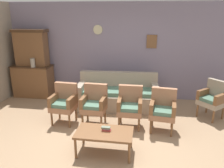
{
  "coord_description": "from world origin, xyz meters",
  "views": [
    {
      "loc": [
        0.77,
        -3.71,
        2.42
      ],
      "look_at": [
        0.02,
        1.12,
        0.85
      ],
      "focal_mm": 35.96,
      "sensor_mm": 36.0,
      "label": 1
    }
  ],
  "objects_px": {
    "floral_couch": "(118,96)",
    "wingback_chair_by_fireplace": "(213,98)",
    "side_cabinet": "(34,81)",
    "armchair_near_couch_end": "(64,102)",
    "armchair_by_doorway": "(94,103)",
    "book_stack_on_table": "(106,129)",
    "coffee_table": "(104,134)",
    "vase_on_cabinet": "(33,63)",
    "armchair_row_middle": "(130,105)",
    "armchair_near_cabinet": "(163,108)"
  },
  "relations": [
    {
      "from": "floral_couch",
      "to": "wingback_chair_by_fireplace",
      "type": "xyz_separation_m",
      "value": [
        2.29,
        -0.25,
        0.17
      ]
    },
    {
      "from": "side_cabinet",
      "to": "wingback_chair_by_fireplace",
      "type": "relative_size",
      "value": 1.28
    },
    {
      "from": "floral_couch",
      "to": "armchair_near_couch_end",
      "type": "relative_size",
      "value": 2.34
    },
    {
      "from": "armchair_near_couch_end",
      "to": "armchair_by_doorway",
      "type": "xyz_separation_m",
      "value": [
        0.69,
        0.03,
        0.0
      ]
    },
    {
      "from": "armchair_near_couch_end",
      "to": "book_stack_on_table",
      "type": "bearing_deg",
      "value": -40.93
    },
    {
      "from": "coffee_table",
      "to": "book_stack_on_table",
      "type": "bearing_deg",
      "value": 59.05
    },
    {
      "from": "vase_on_cabinet",
      "to": "wingback_chair_by_fireplace",
      "type": "distance_m",
      "value": 4.82
    },
    {
      "from": "armchair_row_middle",
      "to": "book_stack_on_table",
      "type": "height_order",
      "value": "armchair_row_middle"
    },
    {
      "from": "vase_on_cabinet",
      "to": "armchair_by_doorway",
      "type": "bearing_deg",
      "value": -31.97
    },
    {
      "from": "armchair_by_doorway",
      "to": "wingback_chair_by_fireplace",
      "type": "bearing_deg",
      "value": 15.1
    },
    {
      "from": "vase_on_cabinet",
      "to": "armchair_by_doorway",
      "type": "xyz_separation_m",
      "value": [
        2.07,
        -1.29,
        -0.56
      ]
    },
    {
      "from": "armchair_near_cabinet",
      "to": "wingback_chair_by_fireplace",
      "type": "distance_m",
      "value": 1.45
    },
    {
      "from": "armchair_near_couch_end",
      "to": "armchair_by_doorway",
      "type": "height_order",
      "value": "same"
    },
    {
      "from": "floral_couch",
      "to": "armchair_near_cabinet",
      "type": "xyz_separation_m",
      "value": [
        1.08,
        -1.05,
        0.17
      ]
    },
    {
      "from": "vase_on_cabinet",
      "to": "book_stack_on_table",
      "type": "height_order",
      "value": "vase_on_cabinet"
    },
    {
      "from": "armchair_by_doorway",
      "to": "armchair_near_cabinet",
      "type": "height_order",
      "value": "same"
    },
    {
      "from": "armchair_row_middle",
      "to": "armchair_near_cabinet",
      "type": "xyz_separation_m",
      "value": [
        0.69,
        -0.08,
        0.0
      ]
    },
    {
      "from": "vase_on_cabinet",
      "to": "armchair_row_middle",
      "type": "height_order",
      "value": "vase_on_cabinet"
    },
    {
      "from": "vase_on_cabinet",
      "to": "coffee_table",
      "type": "xyz_separation_m",
      "value": [
        2.49,
        -2.36,
        -0.68
      ]
    },
    {
      "from": "vase_on_cabinet",
      "to": "armchair_near_couch_end",
      "type": "height_order",
      "value": "vase_on_cabinet"
    },
    {
      "from": "armchair_near_couch_end",
      "to": "armchair_by_doorway",
      "type": "bearing_deg",
      "value": 2.8
    },
    {
      "from": "armchair_near_couch_end",
      "to": "coffee_table",
      "type": "distance_m",
      "value": 1.52
    },
    {
      "from": "armchair_near_couch_end",
      "to": "coffee_table",
      "type": "height_order",
      "value": "armchair_near_couch_end"
    },
    {
      "from": "vase_on_cabinet",
      "to": "armchair_row_middle",
      "type": "relative_size",
      "value": 0.28
    },
    {
      "from": "side_cabinet",
      "to": "vase_on_cabinet",
      "type": "bearing_deg",
      "value": -53.51
    },
    {
      "from": "wingback_chair_by_fireplace",
      "to": "coffee_table",
      "type": "relative_size",
      "value": 0.9
    },
    {
      "from": "vase_on_cabinet",
      "to": "wingback_chair_by_fireplace",
      "type": "bearing_deg",
      "value": -6.76
    },
    {
      "from": "armchair_near_couch_end",
      "to": "armchair_row_middle",
      "type": "relative_size",
      "value": 1.0
    },
    {
      "from": "book_stack_on_table",
      "to": "armchair_near_cabinet",
      "type": "bearing_deg",
      "value": 42.52
    },
    {
      "from": "coffee_table",
      "to": "floral_couch",
      "type": "bearing_deg",
      "value": 90.66
    },
    {
      "from": "floral_couch",
      "to": "coffee_table",
      "type": "xyz_separation_m",
      "value": [
        0.02,
        -2.05,
        0.05
      ]
    },
    {
      "from": "armchair_near_couch_end",
      "to": "book_stack_on_table",
      "type": "relative_size",
      "value": 5.4
    },
    {
      "from": "wingback_chair_by_fireplace",
      "to": "coffee_table",
      "type": "xyz_separation_m",
      "value": [
        -2.27,
        -1.79,
        -0.12
      ]
    },
    {
      "from": "vase_on_cabinet",
      "to": "armchair_near_cabinet",
      "type": "bearing_deg",
      "value": -21.03
    },
    {
      "from": "side_cabinet",
      "to": "armchair_row_middle",
      "type": "xyz_separation_m",
      "value": [
        2.99,
        -1.46,
        0.03
      ]
    },
    {
      "from": "floral_couch",
      "to": "book_stack_on_table",
      "type": "distance_m",
      "value": 2.01
    },
    {
      "from": "floral_couch",
      "to": "book_stack_on_table",
      "type": "xyz_separation_m",
      "value": [
        0.05,
        -2.0,
        0.13
      ]
    },
    {
      "from": "side_cabinet",
      "to": "book_stack_on_table",
      "type": "height_order",
      "value": "side_cabinet"
    },
    {
      "from": "armchair_near_cabinet",
      "to": "vase_on_cabinet",
      "type": "bearing_deg",
      "value": 158.97
    },
    {
      "from": "side_cabinet",
      "to": "armchair_near_cabinet",
      "type": "height_order",
      "value": "side_cabinet"
    },
    {
      "from": "vase_on_cabinet",
      "to": "armchair_row_middle",
      "type": "bearing_deg",
      "value": -24.27
    },
    {
      "from": "side_cabinet",
      "to": "book_stack_on_table",
      "type": "xyz_separation_m",
      "value": [
        2.65,
        -2.49,
        -0.01
      ]
    },
    {
      "from": "armchair_by_doorway",
      "to": "wingback_chair_by_fireplace",
      "type": "distance_m",
      "value": 2.79
    },
    {
      "from": "armchair_near_cabinet",
      "to": "coffee_table",
      "type": "relative_size",
      "value": 0.9
    },
    {
      "from": "side_cabinet",
      "to": "coffee_table",
      "type": "xyz_separation_m",
      "value": [
        2.62,
        -2.53,
        -0.09
      ]
    },
    {
      "from": "floral_couch",
      "to": "armchair_near_couch_end",
      "type": "height_order",
      "value": "same"
    },
    {
      "from": "wingback_chair_by_fireplace",
      "to": "book_stack_on_table",
      "type": "distance_m",
      "value": 2.84
    },
    {
      "from": "vase_on_cabinet",
      "to": "floral_couch",
      "type": "relative_size",
      "value": 0.12
    },
    {
      "from": "vase_on_cabinet",
      "to": "coffee_table",
      "type": "relative_size",
      "value": 0.25
    },
    {
      "from": "armchair_by_doorway",
      "to": "armchair_near_cabinet",
      "type": "distance_m",
      "value": 1.49
    }
  ]
}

